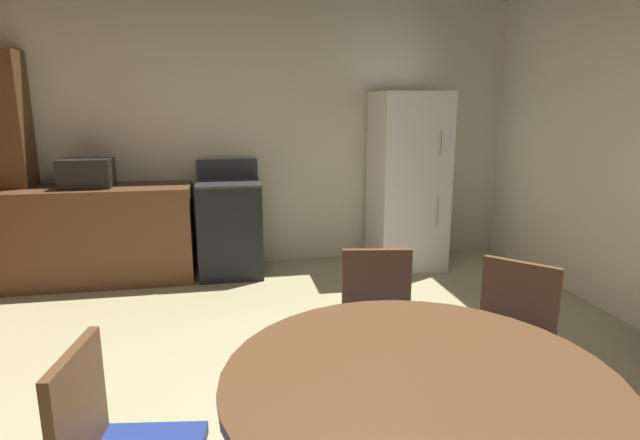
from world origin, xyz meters
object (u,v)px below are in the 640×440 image
object	(u,v)px
chair_north	(378,321)
chair_northeast	(509,338)
refrigerator	(407,181)
oven_range	(230,227)
dining_table	(418,415)
microwave	(87,173)

from	to	relation	value
chair_north	chair_northeast	bearing A→B (deg)	70.92
chair_northeast	refrigerator	bearing A→B (deg)	-141.64
oven_range	dining_table	bearing A→B (deg)	-80.46
oven_range	microwave	distance (m)	1.38
dining_table	chair_north	xyz separation A→B (m)	(0.17, 1.00, -0.11)
refrigerator	dining_table	distance (m)	3.63
chair_north	dining_table	bearing A→B (deg)	0.00
refrigerator	chair_north	size ratio (longest dim) A/B	2.02
refrigerator	chair_northeast	distance (m)	2.79
chair_northeast	chair_north	xyz separation A→B (m)	(-0.58, 0.32, 0.00)
microwave	dining_table	size ratio (longest dim) A/B	0.33
oven_range	refrigerator	world-z (taller)	refrigerator
refrigerator	chair_north	xyz separation A→B (m)	(-1.03, -2.41, -0.38)
chair_northeast	microwave	bearing A→B (deg)	-89.27
microwave	oven_range	bearing A→B (deg)	0.16
refrigerator	chair_north	distance (m)	2.65
dining_table	microwave	bearing A→B (deg)	118.01
chair_northeast	dining_table	bearing A→B (deg)	0.00
chair_northeast	chair_north	world-z (taller)	same
refrigerator	chair_northeast	world-z (taller)	refrigerator
microwave	dining_table	bearing A→B (deg)	-61.99
oven_range	chair_northeast	world-z (taller)	oven_range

